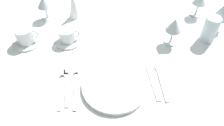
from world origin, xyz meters
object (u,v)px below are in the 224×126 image
(fork_outer, at_px, (76,86))
(napkin_folded, at_px, (74,5))
(wine_glass_centre, at_px, (221,13))
(dinner_plate, at_px, (115,86))
(coffee_cup_left, at_px, (67,35))
(coffee_cup_right, at_px, (25,35))
(wine_glass_right, at_px, (200,0))
(dinner_knife, at_px, (153,81))
(wine_glass_far, at_px, (174,26))
(wine_glass_left, at_px, (44,3))
(drink_tumbler, at_px, (210,30))
(fork_salad, at_px, (61,87))
(spoon_soup, at_px, (160,77))
(fork_inner, at_px, (67,84))

(fork_outer, distance_m, napkin_folded, 0.50)
(fork_outer, bearing_deg, wine_glass_centre, 23.46)
(dinner_plate, xyz_separation_m, coffee_cup_left, (-0.20, 0.31, 0.03))
(coffee_cup_right, height_order, wine_glass_right, wine_glass_right)
(dinner_knife, distance_m, wine_glass_far, 0.30)
(wine_glass_left, relative_size, drink_tumbler, 1.04)
(fork_salad, height_order, drink_tumbler, drink_tumbler)
(spoon_soup, xyz_separation_m, wine_glass_right, (0.31, 0.43, 0.09))
(wine_glass_left, bearing_deg, spoon_soup, -42.43)
(spoon_soup, xyz_separation_m, wine_glass_centre, (0.37, 0.30, 0.09))
(wine_glass_far, distance_m, drink_tumbler, 0.19)
(fork_outer, bearing_deg, wine_glass_right, 33.72)
(spoon_soup, relative_size, drink_tumbler, 1.55)
(coffee_cup_right, bearing_deg, wine_glass_right, 9.53)
(wine_glass_centre, bearing_deg, coffee_cup_right, -178.64)
(coffee_cup_left, bearing_deg, coffee_cup_right, 177.93)
(dinner_knife, distance_m, wine_glass_right, 0.58)
(fork_outer, height_order, dinner_knife, same)
(wine_glass_left, xyz_separation_m, drink_tumbler, (0.82, -0.25, -0.04))
(coffee_cup_right, relative_size, wine_glass_right, 0.81)
(coffee_cup_left, height_order, wine_glass_left, wine_glass_left)
(wine_glass_centre, relative_size, wine_glass_left, 1.05)
(dinner_knife, relative_size, drink_tumbler, 1.62)
(wine_glass_right, height_order, wine_glass_far, wine_glass_far)
(wine_glass_right, height_order, drink_tumbler, wine_glass_right)
(wine_glass_right, relative_size, napkin_folded, 0.89)
(fork_outer, xyz_separation_m, wine_glass_left, (-0.17, 0.49, 0.09))
(dinner_plate, xyz_separation_m, fork_salad, (-0.22, 0.02, -0.01))
(fork_outer, relative_size, drink_tumbler, 1.71)
(dinner_plate, relative_size, wine_glass_left, 1.99)
(wine_glass_left, bearing_deg, wine_glass_far, -22.32)
(fork_outer, relative_size, dinner_knife, 1.06)
(spoon_soup, height_order, wine_glass_centre, wine_glass_centre)
(wine_glass_right, bearing_deg, coffee_cup_left, -167.25)
(napkin_folded, bearing_deg, drink_tumbler, -21.02)
(dinner_knife, height_order, wine_glass_far, wine_glass_far)
(fork_inner, relative_size, dinner_knife, 0.99)
(coffee_cup_left, bearing_deg, fork_outer, -81.85)
(spoon_soup, bearing_deg, fork_salad, -177.99)
(fork_inner, height_order, drink_tumbler, drink_tumbler)
(napkin_folded, bearing_deg, fork_outer, -88.55)
(dinner_plate, height_order, coffee_cup_right, coffee_cup_right)
(coffee_cup_left, bearing_deg, wine_glass_centre, 2.26)
(dinner_plate, relative_size, napkin_folded, 1.76)
(coffee_cup_right, bearing_deg, fork_inner, -53.92)
(fork_salad, height_order, dinner_knife, same)
(wine_glass_centre, distance_m, napkin_folded, 0.76)
(fork_inner, relative_size, wine_glass_right, 1.52)
(dinner_knife, bearing_deg, coffee_cup_right, 152.06)
(wine_glass_far, bearing_deg, coffee_cup_left, 174.08)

